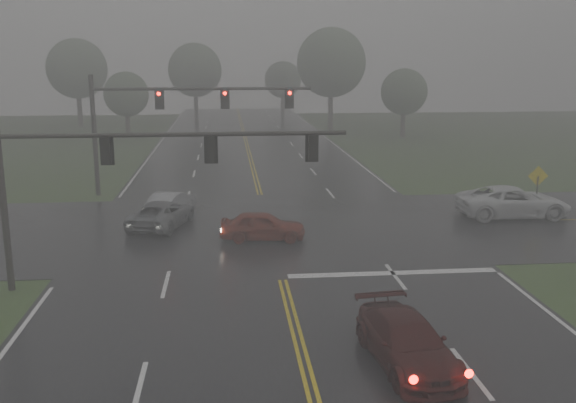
{
  "coord_description": "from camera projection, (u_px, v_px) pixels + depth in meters",
  "views": [
    {
      "loc": [
        -2.1,
        -9.63,
        8.52
      ],
      "look_at": [
        0.41,
        16.0,
        2.72
      ],
      "focal_mm": 40.0,
      "sensor_mm": 36.0,
      "label": 1
    }
  ],
  "objects": [
    {
      "name": "main_road",
      "position": [
        271.0,
        239.0,
        30.84
      ],
      "size": [
        18.0,
        160.0,
        0.02
      ],
      "primitive_type": "cube",
      "color": "black",
      "rests_on": "ground"
    },
    {
      "name": "cross_street",
      "position": [
        269.0,
        228.0,
        32.78
      ],
      "size": [
        120.0,
        14.0,
        0.02
      ],
      "primitive_type": "cube",
      "color": "black",
      "rests_on": "ground"
    },
    {
      "name": "stop_bar",
      "position": [
        393.0,
        274.0,
        25.83
      ],
      "size": [
        8.5,
        0.5,
        0.01
      ],
      "primitive_type": "cube",
      "color": "silver",
      "rests_on": "ground"
    },
    {
      "name": "sedan_maroon",
      "position": [
        406.0,
        365.0,
        18.17
      ],
      "size": [
        2.42,
        4.89,
        1.37
      ],
      "primitive_type": "imported",
      "rotation": [
        0.0,
        0.0,
        0.11
      ],
      "color": "#360B09",
      "rests_on": "ground"
    },
    {
      "name": "sedan_red",
      "position": [
        263.0,
        240.0,
        30.59
      ],
      "size": [
        4.16,
        1.97,
        1.37
      ],
      "primitive_type": "imported",
      "rotation": [
        0.0,
        0.0,
        1.48
      ],
      "color": "maroon",
      "rests_on": "ground"
    },
    {
      "name": "sedan_silver",
      "position": [
        171.0,
        215.0,
        35.38
      ],
      "size": [
        2.67,
        4.3,
        1.34
      ],
      "primitive_type": "imported",
      "rotation": [
        0.0,
        0.0,
        2.81
      ],
      "color": "#939599",
      "rests_on": "ground"
    },
    {
      "name": "car_grey",
      "position": [
        162.0,
        227.0,
        32.94
      ],
      "size": [
        3.53,
        5.32,
        1.36
      ],
      "primitive_type": "imported",
      "rotation": [
        0.0,
        0.0,
        2.86
      ],
      "color": "#5A5D62",
      "rests_on": "ground"
    },
    {
      "name": "pickup_white",
      "position": [
        512.0,
        217.0,
        35.01
      ],
      "size": [
        6.04,
        2.84,
        1.67
      ],
      "primitive_type": "imported",
      "rotation": [
        0.0,
        0.0,
        1.56
      ],
      "color": "silver",
      "rests_on": "ground"
    },
    {
      "name": "signal_gantry_near",
      "position": [
        113.0,
        167.0,
        23.41
      ],
      "size": [
        12.72,
        0.29,
        6.54
      ],
      "color": "black",
      "rests_on": "ground"
    },
    {
      "name": "signal_gantry_far",
      "position": [
        163.0,
        111.0,
        39.86
      ],
      "size": [
        13.68,
        0.38,
        7.5
      ],
      "color": "black",
      "rests_on": "ground"
    },
    {
      "name": "sign_diamond_east",
      "position": [
        538.0,
        182.0,
        35.26
      ],
      "size": [
        1.13,
        0.11,
        2.71
      ],
      "rotation": [
        0.0,
        0.0,
        -0.04
      ],
      "color": "black",
      "rests_on": "ground"
    },
    {
      "name": "tree_nw_a",
      "position": [
        126.0,
        94.0,
        68.8
      ],
      "size": [
        4.82,
        4.82,
        7.07
      ],
      "color": "#372A24",
      "rests_on": "ground"
    },
    {
      "name": "tree_ne_a",
      "position": [
        331.0,
        63.0,
        75.58
      ],
      "size": [
        8.18,
        8.18,
        12.01
      ],
      "color": "#372A24",
      "rests_on": "ground"
    },
    {
      "name": "tree_n_mid",
      "position": [
        195.0,
        70.0,
        85.02
      ],
      "size": [
        7.11,
        7.11,
        10.44
      ],
      "color": "#372A24",
      "rests_on": "ground"
    },
    {
      "name": "tree_e_near",
      "position": [
        404.0,
        92.0,
        69.5
      ],
      "size": [
        5.03,
        5.03,
        7.39
      ],
      "color": "#372A24",
      "rests_on": "ground"
    },
    {
      "name": "tree_nw_b",
      "position": [
        77.0,
        69.0,
        79.21
      ],
      "size": [
        7.39,
        7.39,
        10.85
      ],
      "color": "#372A24",
      "rests_on": "ground"
    },
    {
      "name": "tree_n_far",
      "position": [
        283.0,
        80.0,
        95.37
      ],
      "size": [
        5.46,
        5.46,
        8.01
      ],
      "color": "#372A24",
      "rests_on": "ground"
    }
  ]
}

